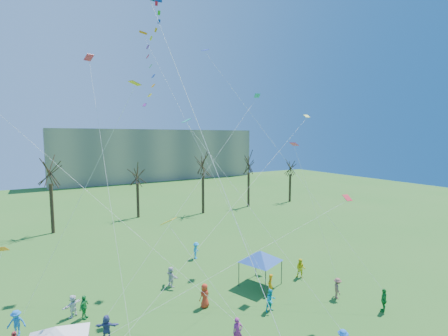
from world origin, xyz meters
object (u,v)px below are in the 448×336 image
distant_building (157,154)px  big_box_kite (156,56)px  canopy_tent_white (56,336)px  canopy_tent_blue (261,256)px

distant_building → big_box_kite: 77.25m
canopy_tent_white → canopy_tent_blue: canopy_tent_white is taller
distant_building → canopy_tent_blue: distant_building is taller
big_box_kite → canopy_tent_blue: bearing=1.2°
distant_building → canopy_tent_white: (-30.84, -75.83, -4.79)m
big_box_kite → canopy_tent_blue: 18.04m
canopy_tent_white → big_box_kite: bearing=25.5°
big_box_kite → canopy_tent_white: size_ratio=5.87×
distant_building → canopy_tent_blue: size_ratio=15.53×
big_box_kite → distant_building: bearing=71.7°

